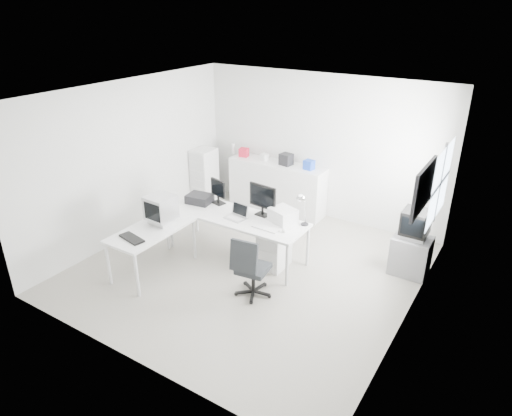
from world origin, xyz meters
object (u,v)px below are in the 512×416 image
Objects in this scene: laptop at (235,212)px; tv_cabinet at (410,255)px; main_desk at (237,236)px; sideboard at (277,187)px; lcd_monitor_small at (218,192)px; lcd_monitor_large at (263,200)px; office_chair at (253,266)px; crt_monitor at (161,210)px; drawer_pedestal at (274,250)px; inkjet_printer at (200,199)px; crt_tv at (415,225)px; laser_printer at (283,215)px; filing_cabinet at (205,176)px; side_desk at (153,250)px.

tv_cabinet is at bearing 31.01° from laptop.
sideboard is (-0.38, 2.01, 0.13)m from main_desk.
lcd_monitor_small is 0.70× the size of tv_cabinet.
lcd_monitor_large is at bearing -67.36° from sideboard.
crt_monitor is at bearing 174.10° from office_chair.
drawer_pedestal is at bearing -153.29° from tv_cabinet.
lcd_monitor_small is 1.00× the size of crt_monitor.
inkjet_printer is 3.59m from crt_tv.
drawer_pedestal is 0.59m from laser_printer.
filing_cabinet is (-2.72, 2.33, 0.10)m from office_chair.
sideboard is at bearing 109.13° from laptop.
tv_cabinet is at bearing 7.17° from inkjet_printer.
laser_printer is 1.93m from crt_monitor.
filing_cabinet is (-4.50, 0.51, 0.27)m from tv_cabinet.
main_desk is at bearing -175.91° from drawer_pedestal.
crt_monitor is 0.87× the size of crt_tv.
crt_monitor reaches higher than crt_tv.
laser_printer is 2.14m from sideboard.
side_desk is at bearing -87.10° from crt_monitor.
lcd_monitor_large is 0.43m from laser_printer.
inkjet_printer is at bearing -165.20° from crt_tv.
tv_cabinet is 0.53× the size of filing_cabinet.
office_chair is (1.69, -0.90, -0.34)m from inkjet_printer.
office_chair is at bearing -40.63° from filing_cabinet.
crt_tv is at bearing 21.20° from main_desk.
side_desk is at bearing -143.43° from drawer_pedestal.
crt_tv is (2.57, 1.12, -0.01)m from laptop.
main_desk is 2.48× the size of office_chair.
crt_tv is 3.18m from sideboard.
office_chair is 3.58m from filing_cabinet.
laser_printer is at bearing -156.93° from tv_cabinet.
crt_monitor is at bearing -130.71° from lcd_monitor_large.
tv_cabinet is at bearing -6.52° from filing_cabinet.
filing_cabinet reaches higher than laser_printer.
side_desk is 2.23× the size of tv_cabinet.
side_desk is 1.92m from lcd_monitor_large.
filing_cabinet is at bearing 140.78° from main_desk.
crt_monitor is (0.00, 0.25, 0.59)m from side_desk.
laser_printer is 1.09m from office_chair.
laptop is (0.90, 1.00, 0.49)m from side_desk.
sideboard is (-0.73, 1.76, -0.51)m from lcd_monitor_large.
main_desk is at bearing 47.90° from crt_monitor.
lcd_monitor_small reaches higher than drawer_pedestal.
drawer_pedestal is 2.15m from tv_cabinet.
sideboard is at bearing 161.80° from tv_cabinet.
lcd_monitor_large is (0.90, 0.00, 0.05)m from lcd_monitor_small.
side_desk is 0.69× the size of sideboard.
lcd_monitor_small is at bearing -166.40° from tv_cabinet.
laser_printer reaches higher than office_chair.
drawer_pedestal is at bearing 33.04° from crt_monitor.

